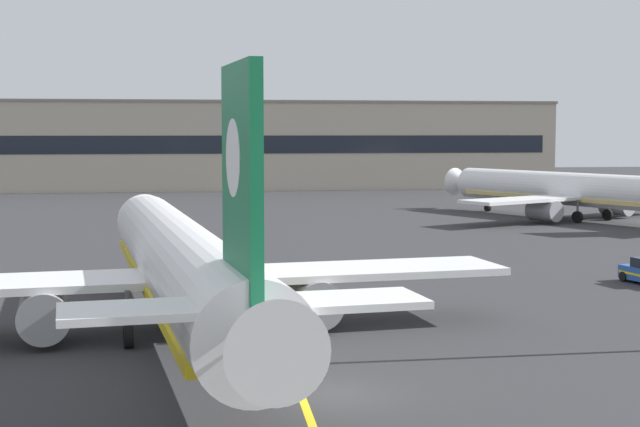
# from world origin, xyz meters

# --- Properties ---
(ground_plane) EXTENTS (400.00, 400.00, 0.00)m
(ground_plane) POSITION_xyz_m (0.00, 0.00, 0.00)
(ground_plane) COLOR #2D2D30
(taxiway_centreline) EXTENTS (6.00, 179.92, 0.01)m
(taxiway_centreline) POSITION_xyz_m (0.00, 30.00, 0.00)
(taxiway_centreline) COLOR yellow
(taxiway_centreline) RESTS_ON ground
(airliner_foreground) EXTENTS (32.33, 41.51, 11.65)m
(airliner_foreground) POSITION_xyz_m (-5.11, 10.83, 3.37)
(airliner_foreground) COLOR white
(airliner_foreground) RESTS_ON ground
(airliner_background) EXTENTS (28.91, 36.18, 10.92)m
(airliner_background) POSITION_xyz_m (37.45, 62.07, 3.16)
(airliner_background) COLOR white
(airliner_background) RESTS_ON ground
(safety_cone_by_nose_gear) EXTENTS (0.44, 0.44, 0.55)m
(safety_cone_by_nose_gear) POSITION_xyz_m (-3.08, 27.15, 0.26)
(safety_cone_by_nose_gear) COLOR orange
(safety_cone_by_nose_gear) RESTS_ON ground
(terminal_building) EXTENTS (113.03, 12.40, 14.30)m
(terminal_building) POSITION_xyz_m (0.52, 121.26, 7.16)
(terminal_building) COLOR #B2A893
(terminal_building) RESTS_ON ground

